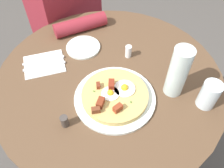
# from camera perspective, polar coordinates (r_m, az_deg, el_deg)

# --- Properties ---
(ground_plane) EXTENTS (6.00, 6.00, 0.00)m
(ground_plane) POSITION_cam_1_polar(r_m,az_deg,el_deg) (1.62, -0.40, -15.90)
(ground_plane) COLOR #4C4742
(dining_table) EXTENTS (0.95, 0.95, 0.76)m
(dining_table) POSITION_cam_1_polar(r_m,az_deg,el_deg) (1.11, -0.56, -4.22)
(dining_table) COLOR brown
(dining_table) RESTS_ON ground_plane
(person_seated) EXTENTS (0.43, 0.48, 1.14)m
(person_seated) POSITION_cam_1_polar(r_m,az_deg,el_deg) (1.56, -10.22, 11.44)
(person_seated) COLOR #2D2D33
(person_seated) RESTS_ON ground_plane
(pizza_plate) EXTENTS (0.31, 0.31, 0.01)m
(pizza_plate) POSITION_cam_1_polar(r_m,az_deg,el_deg) (0.89, 0.70, -3.43)
(pizza_plate) COLOR silver
(pizza_plate) RESTS_ON dining_table
(breakfast_pizza) EXTENTS (0.25, 0.25, 0.05)m
(breakfast_pizza) POSITION_cam_1_polar(r_m,az_deg,el_deg) (0.87, 0.66, -2.75)
(breakfast_pizza) COLOR tan
(breakfast_pizza) RESTS_ON pizza_plate
(bread_plate) EXTENTS (0.16, 0.16, 0.01)m
(bread_plate) POSITION_cam_1_polar(r_m,az_deg,el_deg) (1.09, -7.13, 8.97)
(bread_plate) COLOR silver
(bread_plate) RESTS_ON dining_table
(napkin) EXTENTS (0.22, 0.21, 0.00)m
(napkin) POSITION_cam_1_polar(r_m,az_deg,el_deg) (1.05, -16.39, 4.75)
(napkin) COLOR white
(napkin) RESTS_ON dining_table
(fork) EXTENTS (0.16, 0.10, 0.00)m
(fork) POSITION_cam_1_polar(r_m,az_deg,el_deg) (1.06, -16.54, 5.59)
(fork) COLOR silver
(fork) RESTS_ON napkin
(knife) EXTENTS (0.16, 0.10, 0.00)m
(knife) POSITION_cam_1_polar(r_m,az_deg,el_deg) (1.03, -16.34, 4.23)
(knife) COLOR silver
(knife) RESTS_ON napkin
(water_glass) EXTENTS (0.07, 0.07, 0.11)m
(water_glass) POSITION_cam_1_polar(r_m,az_deg,el_deg) (0.90, 22.84, -2.46)
(water_glass) COLOR silver
(water_glass) RESTS_ON dining_table
(water_bottle) EXTENTS (0.07, 0.07, 0.22)m
(water_bottle) POSITION_cam_1_polar(r_m,az_deg,el_deg) (0.87, 15.99, 2.83)
(water_bottle) COLOR silver
(water_bottle) RESTS_ON dining_table
(salt_shaker) EXTENTS (0.03, 0.03, 0.06)m
(salt_shaker) POSITION_cam_1_polar(r_m,az_deg,el_deg) (1.03, 4.06, 8.02)
(salt_shaker) COLOR white
(salt_shaker) RESTS_ON dining_table
(pepper_shaker) EXTENTS (0.03, 0.03, 0.05)m
(pepper_shaker) POSITION_cam_1_polar(r_m,az_deg,el_deg) (0.83, -11.63, -8.98)
(pepper_shaker) COLOR #3F3833
(pepper_shaker) RESTS_ON dining_table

